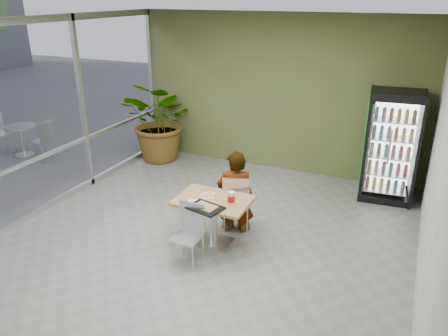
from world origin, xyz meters
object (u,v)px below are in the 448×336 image
at_px(beverage_fridge, 390,147).
at_px(soda_cup, 231,198).
at_px(chair_near, 190,228).
at_px(potted_plant, 162,121).
at_px(chair_far, 236,199).
at_px(seated_woman, 235,200).
at_px(dining_table, 213,212).
at_px(cafeteria_tray, 205,208).

bearing_deg(beverage_fridge, soda_cup, -129.13).
bearing_deg(beverage_fridge, chair_near, -130.29).
relative_size(soda_cup, potted_plant, 0.10).
xyz_separation_m(chair_far, chair_near, (-0.26, -1.04, -0.05)).
xyz_separation_m(chair_near, seated_woman, (0.23, 1.08, 0.01)).
distance_m(beverage_fridge, potted_plant, 4.75).
height_order(seated_woman, beverage_fridge, beverage_fridge).
bearing_deg(dining_table, soda_cup, -6.08).
bearing_deg(seated_woman, potted_plant, -58.49).
height_order(dining_table, beverage_fridge, beverage_fridge).
height_order(chair_near, soda_cup, soda_cup).
bearing_deg(cafeteria_tray, chair_far, 82.80).
bearing_deg(dining_table, potted_plant, 133.12).
relative_size(chair_near, seated_woman, 0.53).
bearing_deg(dining_table, beverage_fridge, 51.80).
xyz_separation_m(dining_table, soda_cup, (0.30, -0.03, 0.30)).
xyz_separation_m(dining_table, cafeteria_tray, (0.03, -0.32, 0.23)).
bearing_deg(cafeteria_tray, soda_cup, 47.51).
relative_size(chair_near, cafeteria_tray, 1.83).
xyz_separation_m(chair_near, cafeteria_tray, (0.15, 0.19, 0.26)).
xyz_separation_m(chair_far, potted_plant, (-2.73, 2.23, 0.35)).
bearing_deg(potted_plant, dining_table, -46.88).
xyz_separation_m(seated_woman, potted_plant, (-2.70, 2.19, 0.39)).
relative_size(beverage_fridge, potted_plant, 1.11).
xyz_separation_m(chair_far, beverage_fridge, (2.02, 2.22, 0.45)).
bearing_deg(dining_table, chair_far, 75.16).
distance_m(seated_woman, beverage_fridge, 3.03).
height_order(dining_table, chair_far, chair_far).
height_order(chair_near, potted_plant, potted_plant).
xyz_separation_m(dining_table, chair_near, (-0.12, -0.51, -0.04)).
relative_size(chair_near, soda_cup, 4.59).
bearing_deg(soda_cup, seated_woman, 107.31).
xyz_separation_m(chair_far, cafeteria_tray, (-0.11, -0.85, 0.21)).
height_order(soda_cup, cafeteria_tray, soda_cup).
xyz_separation_m(cafeteria_tray, potted_plant, (-2.62, 3.09, 0.13)).
relative_size(chair_far, seated_woman, 0.58).
bearing_deg(potted_plant, cafeteria_tray, -49.63).
bearing_deg(potted_plant, seated_woman, -39.08).
xyz_separation_m(chair_near, potted_plant, (-2.47, 3.27, 0.39)).
bearing_deg(seated_woman, chair_near, 58.79).
height_order(dining_table, soda_cup, soda_cup).
bearing_deg(chair_near, cafeteria_tray, 49.49).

